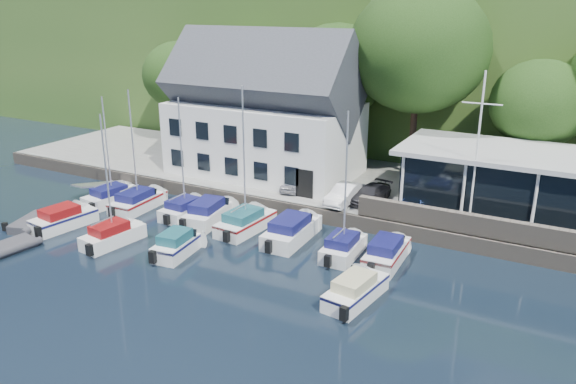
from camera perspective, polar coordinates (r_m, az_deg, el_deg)
name	(u,v)px	position (r m, az deg, el deg)	size (l,w,h in m)	color
ground	(219,294)	(28.73, -7.06, -10.22)	(180.00, 180.00, 0.00)	black
quay	(352,187)	(42.75, 6.49, 0.47)	(60.00, 13.00, 1.00)	gray
quay_face	(314,215)	(37.13, 2.70, -2.31)	(60.00, 0.30, 1.00)	#675E53
hillside	(476,46)	(83.82, 18.60, 13.87)	(160.00, 75.00, 16.00)	#30541F
harbor_building	(265,118)	(43.64, -2.39, 7.54)	(14.40, 8.20, 8.70)	white
club_pavilion	(506,182)	(38.06, 21.27, 0.98)	(13.20, 7.20, 4.10)	black
seawall	(509,231)	(34.09, 21.55, -3.67)	(18.00, 0.50, 1.20)	#675E53
gangway	(109,192)	(45.11, -17.71, -0.01)	(1.20, 6.00, 1.40)	silver
car_silver	(293,182)	(40.30, 0.48, 1.03)	(1.32, 3.29, 1.12)	silver
car_white	(345,194)	(37.72, 5.80, -0.20)	(1.36, 3.90, 1.28)	silver
car_dgrey	(370,194)	(38.26, 8.35, -0.16)	(1.56, 3.85, 1.12)	#2B2A2F
car_blue	(414,204)	(36.79, 12.64, -1.16)	(1.36, 3.45, 1.18)	#2C4587
flagpole	(477,151)	(34.35, 18.63, 3.93)	(2.22, 0.20, 9.25)	white
tree_0	(181,92)	(54.51, -10.85, 9.90)	(6.92, 6.92, 9.46)	#183510
tree_1	(243,89)	(51.38, -4.64, 10.41)	(7.91, 7.91, 10.81)	#183510
tree_2	(336,95)	(46.45, 4.93, 9.82)	(8.28, 8.28, 11.32)	#183510
tree_3	(416,83)	(43.75, 12.92, 10.79)	(10.41, 10.41, 14.22)	#183510
tree_4	(536,126)	(43.10, 23.92, 6.15)	(6.74, 6.74, 9.21)	#183510
boat_r1_0	(107,147)	(41.30, -17.91, 4.36)	(1.84, 6.01, 8.40)	white
boat_r1_1	(133,149)	(39.64, -15.44, 4.21)	(2.06, 6.27, 8.67)	white
boat_r1_2	(182,158)	(37.49, -10.73, 3.39)	(1.93, 5.28, 8.22)	white
boat_r1_3	(209,211)	(37.39, -8.00, -1.88)	(1.96, 6.34, 1.55)	white
boat_r1_4	(244,164)	(34.53, -4.48, 2.81)	(2.06, 6.37, 8.76)	white
boat_r1_5	(292,228)	(34.22, 0.40, -3.68)	(2.14, 7.03, 1.55)	white
boat_r1_6	(346,187)	(31.04, 5.87, 0.52)	(1.82, 5.26, 8.36)	white
boat_r1_7	(387,250)	(31.82, 10.01, -5.86)	(1.83, 6.00, 1.49)	white
boat_r2_0	(64,217)	(38.91, -21.84, -2.34)	(1.90, 5.89, 1.45)	white
boat_r2_1	(107,176)	(34.11, -17.95, 1.55)	(1.69, 5.63, 8.57)	white
boat_r2_2	(178,242)	(32.98, -11.16, -5.05)	(1.71, 5.00, 1.46)	white
boat_r2_4	(356,288)	(27.80, 6.92, -9.62)	(1.72, 5.84, 1.40)	white
dinghy_0	(30,222)	(39.86, -24.75, -2.78)	(1.94, 3.23, 0.75)	#37363B
dinghy_1	(11,245)	(36.75, -26.35, -4.84)	(1.83, 3.04, 0.71)	#37363B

